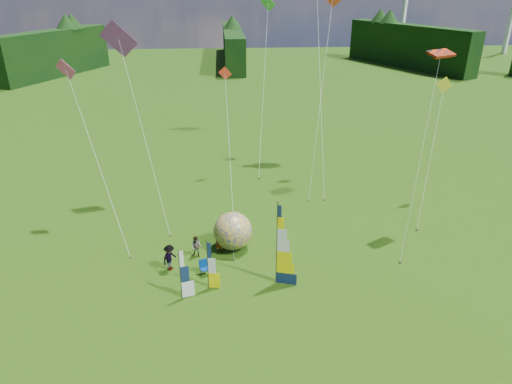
{
  "coord_description": "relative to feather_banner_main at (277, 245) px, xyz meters",
  "views": [
    {
      "loc": [
        -2.93,
        -21.48,
        17.48
      ],
      "look_at": [
        -1.0,
        4.0,
        5.5
      ],
      "focal_mm": 32.0,
      "sensor_mm": 36.0,
      "label": 1
    }
  ],
  "objects": [
    {
      "name": "small_kite_orange",
      "position": [
        5.55,
        15.23,
        5.81
      ],
      "size": [
        5.86,
        10.6,
        17.12
      ],
      "primitive_type": null,
      "rotation": [
        0.0,
        0.0,
        -0.06
      ],
      "color": "red",
      "rests_on": "ground"
    },
    {
      "name": "feather_banner_main",
      "position": [
        0.0,
        0.0,
        0.0
      ],
      "size": [
        1.45,
        0.51,
        5.5
      ],
      "primitive_type": null,
      "rotation": [
        0.0,
        0.0,
        -0.28
      ],
      "color": "#12244A",
      "rests_on": "ground"
    },
    {
      "name": "treeline_ring",
      "position": [
        -0.12,
        -2.1,
        1.25
      ],
      "size": [
        210.0,
        210.0,
        8.0
      ],
      "primitive_type": null,
      "color": "black",
      "rests_on": "ground"
    },
    {
      "name": "spectator_d",
      "position": [
        -2.94,
        4.87,
        -1.9
      ],
      "size": [
        1.03,
        0.52,
        1.69
      ],
      "primitive_type": "imported",
      "rotation": [
        0.0,
        0.0,
        3.02
      ],
      "color": "#66594C",
      "rests_on": "ground"
    },
    {
      "name": "side_banner_far",
      "position": [
        -5.83,
        -1.09,
        -1.1
      ],
      "size": [
        0.98,
        0.32,
        3.31
      ],
      "primitive_type": null,
      "rotation": [
        0.0,
        0.0,
        0.23
      ],
      "color": "white",
      "rests_on": "ground"
    },
    {
      "name": "small_kite_pink",
      "position": [
        -11.85,
        6.87,
        3.74
      ],
      "size": [
        9.74,
        11.11,
        12.99
      ],
      "primitive_type": null,
      "rotation": [
        0.0,
        0.0,
        -0.36
      ],
      "color": "#F84F8D",
      "rests_on": "ground"
    },
    {
      "name": "small_kite_green",
      "position": [
        1.06,
        20.95,
        5.49
      ],
      "size": [
        6.78,
        11.95,
        16.48
      ],
      "primitive_type": null,
      "rotation": [
        0.0,
        0.0,
        -0.25
      ],
      "color": "green",
      "rests_on": "ground"
    },
    {
      "name": "kite_parafoil",
      "position": [
        10.18,
        4.27,
        4.74
      ],
      "size": [
        9.92,
        11.42,
        14.99
      ],
      "primitive_type": null,
      "rotation": [
        0.0,
        0.0,
        0.32
      ],
      "color": "#C12300",
      "rests_on": "ground"
    },
    {
      "name": "small_kite_yellow",
      "position": [
        13.17,
        8.85,
        2.72
      ],
      "size": [
        7.14,
        9.48,
        10.95
      ],
      "primitive_type": null,
      "rotation": [
        0.0,
        0.0,
        0.17
      ],
      "color": "yellow",
      "rests_on": "ground"
    },
    {
      "name": "spectator_c",
      "position": [
        -6.79,
        1.92,
        -1.82
      ],
      "size": [
        1.05,
        1.25,
        1.87
      ],
      "primitive_type": "imported",
      "rotation": [
        0.0,
        0.0,
        0.97
      ],
      "color": "#66594C",
      "rests_on": "ground"
    },
    {
      "name": "spectator_b",
      "position": [
        -5.12,
        3.36,
        -1.95
      ],
      "size": [
        0.85,
        0.6,
        1.59
      ],
      "primitive_type": "imported",
      "rotation": [
        0.0,
        0.0,
        -0.31
      ],
      "color": "#66594C",
      "rests_on": "ground"
    },
    {
      "name": "kite_whale",
      "position": [
        5.91,
        17.67,
        7.33
      ],
      "size": [
        4.32,
        15.93,
        20.17
      ],
      "primitive_type": null,
      "rotation": [
        0.0,
        0.0,
        0.01
      ],
      "color": "black",
      "rests_on": "ground"
    },
    {
      "name": "bol_inflatable",
      "position": [
        -2.58,
        4.34,
        -1.38
      ],
      "size": [
        3.6,
        3.6,
        2.74
      ],
      "primitive_type": "sphere",
      "rotation": [
        0.0,
        0.0,
        0.41
      ],
      "color": "navy",
      "rests_on": "ground"
    },
    {
      "name": "kite_rainbow_delta",
      "position": [
        -9.05,
        10.2,
        5.09
      ],
      "size": [
        10.08,
        13.61,
        15.69
      ],
      "primitive_type": null,
      "rotation": [
        0.0,
        0.0,
        -0.13
      ],
      "color": "#DE0006",
      "rests_on": "ground"
    },
    {
      "name": "side_banner_left",
      "position": [
        -4.23,
        -0.2,
        -1.11
      ],
      "size": [
        0.92,
        0.25,
        3.27
      ],
      "primitive_type": null,
      "rotation": [
        0.0,
        0.0,
        -0.16
      ],
      "color": "#FFE900",
      "rests_on": "ground"
    },
    {
      "name": "camp_chair",
      "position": [
        -4.52,
        1.21,
        -2.24
      ],
      "size": [
        0.77,
        0.77,
        1.03
      ],
      "primitive_type": null,
      "rotation": [
        0.0,
        0.0,
        0.39
      ],
      "color": "#002255",
      "rests_on": "ground"
    },
    {
      "name": "ground",
      "position": [
        -0.12,
        -2.1,
        -2.75
      ],
      "size": [
        220.0,
        220.0,
        0.0
      ],
      "primitive_type": "plane",
      "color": "#30500A",
      "rests_on": "ground"
    },
    {
      "name": "small_kite_red",
      "position": [
        -2.55,
        14.03,
        2.62
      ],
      "size": [
        6.05,
        11.65,
        10.73
      ],
      "primitive_type": null,
      "rotation": [
        0.0,
        0.0,
        0.34
      ],
      "color": "red",
      "rests_on": "ground"
    },
    {
      "name": "spectator_a",
      "position": [
        -3.51,
        3.75,
        -1.9
      ],
      "size": [
        0.7,
        0.54,
        1.69
      ],
      "primitive_type": "imported",
      "rotation": [
        0.0,
        0.0,
        0.24
      ],
      "color": "#66594C",
      "rests_on": "ground"
    }
  ]
}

